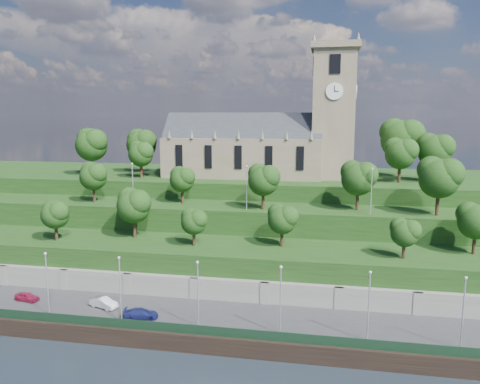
% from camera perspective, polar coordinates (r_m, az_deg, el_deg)
% --- Properties ---
extents(ground, '(320.00, 320.00, 0.00)m').
position_cam_1_polar(ground, '(57.99, -3.74, -19.12)').
color(ground, black).
rests_on(ground, ground).
extents(promenade, '(160.00, 12.00, 2.00)m').
position_cam_1_polar(promenade, '(62.75, -2.37, -15.76)').
color(promenade, '#2D2D30').
rests_on(promenade, ground).
extents(quay_wall, '(160.00, 0.50, 2.20)m').
position_cam_1_polar(quay_wall, '(57.43, -3.76, -18.18)').
color(quay_wall, black).
rests_on(quay_wall, ground).
extents(fence, '(160.00, 0.10, 1.20)m').
position_cam_1_polar(fence, '(57.32, -3.61, -16.55)').
color(fence, '#16311E').
rests_on(fence, promenade).
extents(retaining_wall, '(160.00, 2.10, 5.00)m').
position_cam_1_polar(retaining_wall, '(67.50, -1.24, -12.49)').
color(retaining_wall, slate).
rests_on(retaining_wall, ground).
extents(embankment_lower, '(160.00, 12.00, 8.00)m').
position_cam_1_polar(embankment_lower, '(72.52, -0.27, -9.64)').
color(embankment_lower, '#173511').
rests_on(embankment_lower, ground).
extents(embankment_upper, '(160.00, 10.00, 12.00)m').
position_cam_1_polar(embankment_upper, '(82.28, 1.14, -5.86)').
color(embankment_upper, '#173511').
rests_on(embankment_upper, ground).
extents(hilltop, '(160.00, 32.00, 15.00)m').
position_cam_1_polar(hilltop, '(102.18, 3.03, -1.98)').
color(hilltop, '#173511').
rests_on(hilltop, ground).
extents(church, '(38.60, 12.35, 27.60)m').
position_cam_1_polar(church, '(96.22, 3.27, 6.34)').
color(church, '#72634F').
rests_on(church, hilltop).
extents(trees_lower, '(67.89, 8.90, 8.10)m').
position_cam_1_polar(trees_lower, '(70.52, 0.54, -2.79)').
color(trees_lower, black).
rests_on(trees_lower, embankment_lower).
extents(trees_upper, '(64.72, 8.31, 9.29)m').
position_cam_1_polar(trees_upper, '(78.09, 7.24, 1.88)').
color(trees_upper, black).
rests_on(trees_upper, embankment_upper).
extents(trees_hilltop, '(75.85, 16.49, 11.97)m').
position_cam_1_polar(trees_hilltop, '(95.62, 5.09, 5.89)').
color(trees_hilltop, black).
rests_on(trees_hilltop, hilltop).
extents(lamp_posts_promenade, '(60.36, 0.36, 8.45)m').
position_cam_1_polar(lamp_posts_promenade, '(57.78, -5.16, -11.77)').
color(lamp_posts_promenade, '#B2B2B7').
rests_on(lamp_posts_promenade, promenade).
extents(lamp_posts_upper, '(40.36, 0.36, 7.47)m').
position_cam_1_polar(lamp_posts_upper, '(77.25, 0.81, 0.98)').
color(lamp_posts_upper, '#B2B2B7').
rests_on(lamp_posts_upper, embankment_upper).
extents(car_left, '(3.73, 1.96, 1.21)m').
position_cam_1_polar(car_left, '(73.07, -24.53, -11.54)').
color(car_left, maroon).
rests_on(car_left, promenade).
extents(car_middle, '(4.38, 2.64, 1.36)m').
position_cam_1_polar(car_middle, '(67.19, -16.28, -12.82)').
color(car_middle, '#AFB1B4').
rests_on(car_middle, promenade).
extents(car_right, '(4.61, 2.54, 1.26)m').
position_cam_1_polar(car_right, '(62.85, -11.96, -14.29)').
color(car_right, navy).
rests_on(car_right, promenade).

